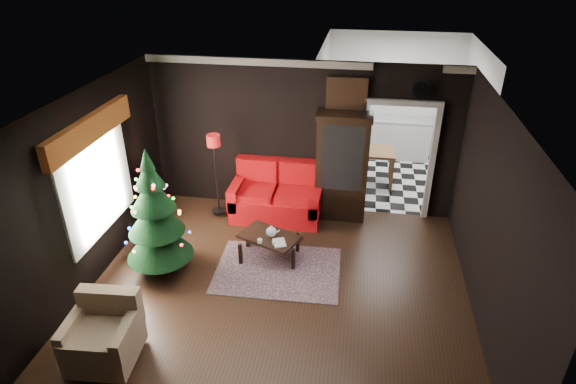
% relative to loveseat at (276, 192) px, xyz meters
% --- Properties ---
extents(floor, '(5.50, 5.50, 0.00)m').
position_rel_loveseat_xyz_m(floor, '(0.40, -2.05, -0.50)').
color(floor, black).
rests_on(floor, ground).
extents(ceiling, '(5.50, 5.50, 0.00)m').
position_rel_loveseat_xyz_m(ceiling, '(0.40, -2.05, 2.30)').
color(ceiling, white).
rests_on(ceiling, ground).
extents(wall_back, '(5.50, 0.00, 5.50)m').
position_rel_loveseat_xyz_m(wall_back, '(0.40, 0.45, 0.90)').
color(wall_back, black).
rests_on(wall_back, ground).
extents(wall_front, '(5.50, 0.00, 5.50)m').
position_rel_loveseat_xyz_m(wall_front, '(0.40, -4.55, 0.90)').
color(wall_front, black).
rests_on(wall_front, ground).
extents(wall_left, '(0.00, 5.50, 5.50)m').
position_rel_loveseat_xyz_m(wall_left, '(-2.35, -2.05, 0.90)').
color(wall_left, black).
rests_on(wall_left, ground).
extents(wall_right, '(0.00, 5.50, 5.50)m').
position_rel_loveseat_xyz_m(wall_right, '(3.15, -2.05, 0.90)').
color(wall_right, black).
rests_on(wall_right, ground).
extents(doorway, '(1.10, 0.10, 2.10)m').
position_rel_loveseat_xyz_m(doorway, '(2.10, 0.45, 0.55)').
color(doorway, silver).
rests_on(doorway, ground).
extents(left_window, '(0.05, 1.60, 1.40)m').
position_rel_loveseat_xyz_m(left_window, '(-2.31, -1.85, 0.95)').
color(left_window, white).
rests_on(left_window, wall_left).
extents(valance, '(0.12, 2.10, 0.35)m').
position_rel_loveseat_xyz_m(valance, '(-2.23, -1.85, 1.77)').
color(valance, brown).
rests_on(valance, wall_left).
extents(kitchen_floor, '(3.00, 3.00, 0.00)m').
position_rel_loveseat_xyz_m(kitchen_floor, '(2.10, 1.95, -0.50)').
color(kitchen_floor, white).
rests_on(kitchen_floor, ground).
extents(kitchen_window, '(0.70, 0.06, 0.70)m').
position_rel_loveseat_xyz_m(kitchen_window, '(2.10, 3.40, 1.20)').
color(kitchen_window, white).
rests_on(kitchen_window, ground).
extents(rug, '(1.95, 1.45, 0.01)m').
position_rel_loveseat_xyz_m(rug, '(0.31, -1.61, -0.49)').
color(rug, '#2E252A').
rests_on(rug, ground).
extents(loveseat, '(1.70, 0.90, 1.00)m').
position_rel_loveseat_xyz_m(loveseat, '(0.00, 0.00, 0.00)').
color(loveseat, '#950014').
rests_on(loveseat, ground).
extents(curio_cabinet, '(0.90, 0.45, 1.90)m').
position_rel_loveseat_xyz_m(curio_cabinet, '(1.15, 0.22, 0.45)').
color(curio_cabinet, black).
rests_on(curio_cabinet, ground).
extents(floor_lamp, '(0.26, 0.26, 1.52)m').
position_rel_loveseat_xyz_m(floor_lamp, '(-1.07, -0.12, 0.33)').
color(floor_lamp, black).
rests_on(floor_lamp, ground).
extents(christmas_tree, '(1.23, 1.23, 1.89)m').
position_rel_loveseat_xyz_m(christmas_tree, '(-1.44, -1.91, 0.55)').
color(christmas_tree, '#0A350C').
rests_on(christmas_tree, ground).
extents(armchair, '(0.86, 0.86, 0.82)m').
position_rel_loveseat_xyz_m(armchair, '(-1.43, -3.70, -0.04)').
color(armchair, tan).
rests_on(armchair, ground).
extents(coffee_table, '(1.06, 0.87, 0.41)m').
position_rel_loveseat_xyz_m(coffee_table, '(0.13, -1.30, -0.28)').
color(coffee_table, black).
rests_on(coffee_table, rug).
extents(teapot, '(0.25, 0.25, 0.18)m').
position_rel_loveseat_xyz_m(teapot, '(0.16, -1.31, 0.01)').
color(teapot, white).
rests_on(teapot, coffee_table).
extents(cup_a, '(0.08, 0.08, 0.06)m').
position_rel_loveseat_xyz_m(cup_a, '(0.02, -1.52, -0.04)').
color(cup_a, white).
rests_on(cup_a, coffee_table).
extents(cup_b, '(0.07, 0.07, 0.05)m').
position_rel_loveseat_xyz_m(cup_b, '(0.24, -1.52, -0.05)').
color(cup_b, white).
rests_on(cup_b, coffee_table).
extents(book, '(0.18, 0.08, 0.25)m').
position_rel_loveseat_xyz_m(book, '(0.23, -1.52, 0.05)').
color(book, gray).
rests_on(book, coffee_table).
extents(wall_clock, '(0.32, 0.32, 0.06)m').
position_rel_loveseat_xyz_m(wall_clock, '(2.35, 0.40, 1.88)').
color(wall_clock, white).
rests_on(wall_clock, wall_back).
extents(painting, '(0.62, 0.05, 0.52)m').
position_rel_loveseat_xyz_m(painting, '(1.15, 0.41, 1.75)').
color(painting, '#9F6D46').
rests_on(painting, wall_back).
extents(kitchen_counter, '(1.80, 0.60, 0.90)m').
position_rel_loveseat_xyz_m(kitchen_counter, '(2.10, 3.15, -0.05)').
color(kitchen_counter, silver).
rests_on(kitchen_counter, ground).
extents(kitchen_table, '(0.70, 0.70, 0.75)m').
position_rel_loveseat_xyz_m(kitchen_table, '(1.80, 1.65, -0.12)').
color(kitchen_table, brown).
rests_on(kitchen_table, ground).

